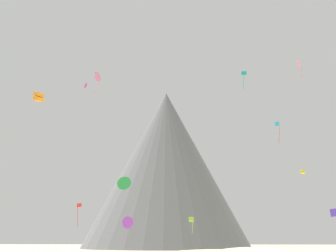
% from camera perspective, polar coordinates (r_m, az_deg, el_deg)
% --- Properties ---
extents(rock_massif, '(62.56, 62.56, 53.23)m').
position_cam_1_polar(rock_massif, '(138.26, -0.83, -6.31)').
color(rock_massif, slate).
rests_on(rock_massif, ground_plane).
extents(kite_red_low, '(0.99, 0.95, 4.89)m').
position_cam_1_polar(kite_red_low, '(88.90, -12.41, -10.93)').
color(kite_red_low, red).
extents(kite_rainbow_high, '(0.58, 1.44, 3.25)m').
position_cam_1_polar(kite_rainbow_high, '(66.64, 18.01, 8.30)').
color(kite_rainbow_high, '#E5668C').
extents(kite_magenta_high, '(1.27, 1.35, 1.50)m').
position_cam_1_polar(kite_magenta_high, '(104.42, -11.60, 5.65)').
color(kite_magenta_high, '#D1339E').
extents(kite_pink_high, '(1.19, 1.90, 4.60)m').
position_cam_1_polar(kite_pink_high, '(74.41, -9.96, 6.79)').
color(kite_pink_high, pink).
extents(kite_green_low, '(2.38, 1.02, 2.30)m').
position_cam_1_polar(kite_green_low, '(67.32, -6.19, -8.04)').
color(kite_green_low, green).
extents(kite_indigo_low, '(0.84, 0.71, 1.12)m').
position_cam_1_polar(kite_indigo_low, '(58.85, 22.31, -11.23)').
color(kite_indigo_low, '#5138B2').
extents(kite_cyan_high, '(1.03, 0.56, 4.99)m').
position_cam_1_polar(kite_cyan_high, '(91.15, 15.20, -0.13)').
color(kite_cyan_high, '#33BCDB').
extents(kite_lime_low, '(0.87, 0.88, 2.87)m').
position_cam_1_polar(kite_lime_low, '(73.48, 3.30, -13.04)').
color(kite_lime_low, '#8CD133').
extents(kite_orange_mid, '(1.75, 1.70, 1.60)m').
position_cam_1_polar(kite_orange_mid, '(68.17, -17.77, 3.92)').
color(kite_orange_mid, orange).
extents(kite_violet_low, '(2.26, 1.60, 5.85)m').
position_cam_1_polar(kite_violet_low, '(87.53, -5.70, -13.40)').
color(kite_violet_low, purple).
extents(kite_yellow_mid, '(1.16, 1.16, 0.82)m').
position_cam_1_polar(kite_yellow_mid, '(98.23, 18.46, -6.13)').
color(kite_yellow_mid, yellow).
extents(kite_teal_high, '(1.08, 0.36, 3.98)m').
position_cam_1_polar(kite_teal_high, '(84.18, 10.63, 6.99)').
color(kite_teal_high, teal).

